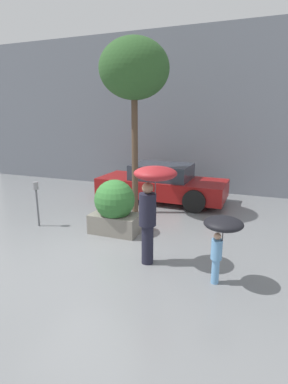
# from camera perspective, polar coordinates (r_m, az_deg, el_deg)

# --- Properties ---
(ground_plane) EXTENTS (40.00, 40.00, 0.00)m
(ground_plane) POSITION_cam_1_polar(r_m,az_deg,el_deg) (6.73, -10.81, -11.35)
(ground_plane) COLOR slate
(building_facade) EXTENTS (18.00, 0.30, 6.00)m
(building_facade) POSITION_cam_1_polar(r_m,az_deg,el_deg) (12.07, 5.32, 14.83)
(building_facade) COLOR slate
(building_facade) RESTS_ON ground
(planter_box) EXTENTS (1.23, 1.01, 1.37)m
(planter_box) POSITION_cam_1_polar(r_m,az_deg,el_deg) (7.51, -5.59, -2.81)
(planter_box) COLOR gray
(planter_box) RESTS_ON ground
(person_adult) EXTENTS (0.81, 0.81, 1.98)m
(person_adult) POSITION_cam_1_polar(r_m,az_deg,el_deg) (5.68, 1.52, -0.38)
(person_adult) COLOR #1E1E2D
(person_adult) RESTS_ON ground
(person_child) EXTENTS (0.66, 0.66, 1.24)m
(person_child) POSITION_cam_1_polar(r_m,az_deg,el_deg) (5.26, 14.63, -7.12)
(person_child) COLOR #669ED1
(person_child) RESTS_ON ground
(parked_car_near) EXTENTS (4.38, 2.01, 1.29)m
(parked_car_near) POSITION_cam_1_polar(r_m,az_deg,el_deg) (10.34, 3.38, 1.57)
(parked_car_near) COLOR maroon
(parked_car_near) RESTS_ON ground
(street_tree) EXTENTS (1.94, 1.94, 4.95)m
(street_tree) POSITION_cam_1_polar(r_m,az_deg,el_deg) (8.84, -1.88, 22.13)
(street_tree) COLOR brown
(street_tree) RESTS_ON ground
(parking_meter) EXTENTS (0.14, 0.14, 1.21)m
(parking_meter) POSITION_cam_1_polar(r_m,az_deg,el_deg) (8.36, -19.82, -0.46)
(parking_meter) COLOR #595B60
(parking_meter) RESTS_ON ground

